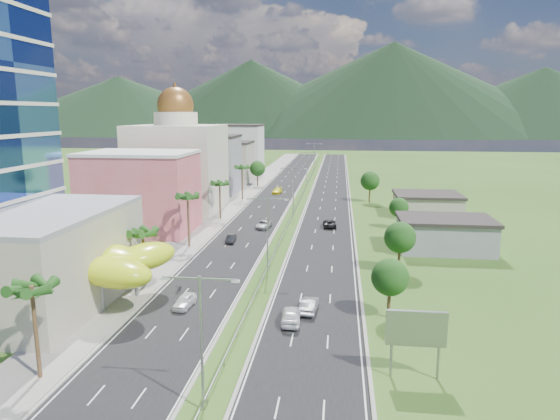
% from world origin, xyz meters
% --- Properties ---
extents(ground, '(500.00, 500.00, 0.00)m').
position_xyz_m(ground, '(0.00, 0.00, 0.00)').
color(ground, '#2D5119').
rests_on(ground, ground).
extents(road_left, '(11.00, 260.00, 0.04)m').
position_xyz_m(road_left, '(-7.50, 90.00, 0.02)').
color(road_left, black).
rests_on(road_left, ground).
extents(road_right, '(11.00, 260.00, 0.04)m').
position_xyz_m(road_right, '(7.50, 90.00, 0.02)').
color(road_right, black).
rests_on(road_right, ground).
extents(sidewalk_left, '(7.00, 260.00, 0.12)m').
position_xyz_m(sidewalk_left, '(-17.00, 90.00, 0.06)').
color(sidewalk_left, gray).
rests_on(sidewalk_left, ground).
extents(median_guardrail, '(0.10, 216.06, 0.76)m').
position_xyz_m(median_guardrail, '(0.00, 71.99, 0.62)').
color(median_guardrail, gray).
rests_on(median_guardrail, ground).
extents(streetlight_median_a, '(6.04, 0.25, 11.00)m').
position_xyz_m(streetlight_median_a, '(0.00, -25.00, 6.75)').
color(streetlight_median_a, gray).
rests_on(streetlight_median_a, ground).
extents(streetlight_median_b, '(6.04, 0.25, 11.00)m').
position_xyz_m(streetlight_median_b, '(0.00, 10.00, 6.75)').
color(streetlight_median_b, gray).
rests_on(streetlight_median_b, ground).
extents(streetlight_median_c, '(6.04, 0.25, 11.00)m').
position_xyz_m(streetlight_median_c, '(0.00, 50.00, 6.75)').
color(streetlight_median_c, gray).
rests_on(streetlight_median_c, ground).
extents(streetlight_median_d, '(6.04, 0.25, 11.00)m').
position_xyz_m(streetlight_median_d, '(0.00, 95.00, 6.75)').
color(streetlight_median_d, gray).
rests_on(streetlight_median_d, ground).
extents(streetlight_median_e, '(6.04, 0.25, 11.00)m').
position_xyz_m(streetlight_median_e, '(0.00, 140.00, 6.75)').
color(streetlight_median_e, gray).
rests_on(streetlight_median_e, ground).
extents(lime_canopy, '(18.00, 15.00, 7.40)m').
position_xyz_m(lime_canopy, '(-20.00, -4.00, 4.99)').
color(lime_canopy, '#CCE716').
rests_on(lime_canopy, ground).
extents(pink_shophouse, '(20.00, 15.00, 15.00)m').
position_xyz_m(pink_shophouse, '(-28.00, 32.00, 7.50)').
color(pink_shophouse, '#D05655').
rests_on(pink_shophouse, ground).
extents(domed_building, '(20.00, 20.00, 28.70)m').
position_xyz_m(domed_building, '(-28.00, 55.00, 11.35)').
color(domed_building, beige).
rests_on(domed_building, ground).
extents(midrise_grey, '(16.00, 15.00, 16.00)m').
position_xyz_m(midrise_grey, '(-27.00, 80.00, 8.00)').
color(midrise_grey, gray).
rests_on(midrise_grey, ground).
extents(midrise_beige, '(16.00, 15.00, 13.00)m').
position_xyz_m(midrise_beige, '(-27.00, 102.00, 6.50)').
color(midrise_beige, '#A29B85').
rests_on(midrise_beige, ground).
extents(midrise_white, '(16.00, 15.00, 18.00)m').
position_xyz_m(midrise_white, '(-27.00, 125.00, 9.00)').
color(midrise_white, silver).
rests_on(midrise_white, ground).
extents(billboard, '(5.20, 0.35, 6.20)m').
position_xyz_m(billboard, '(17.00, -18.00, 4.42)').
color(billboard, gray).
rests_on(billboard, ground).
extents(shed_near, '(15.00, 10.00, 5.00)m').
position_xyz_m(shed_near, '(28.00, 25.00, 2.50)').
color(shed_near, gray).
rests_on(shed_near, ground).
extents(shed_far, '(14.00, 12.00, 4.40)m').
position_xyz_m(shed_far, '(30.00, 55.00, 2.20)').
color(shed_far, '#A29B85').
rests_on(shed_far, ground).
extents(palm_tree_a, '(3.60, 3.60, 9.10)m').
position_xyz_m(palm_tree_a, '(-15.50, -22.00, 8.02)').
color(palm_tree_a, '#47301C').
rests_on(palm_tree_a, ground).
extents(palm_tree_b, '(3.60, 3.60, 8.10)m').
position_xyz_m(palm_tree_b, '(-15.50, 2.00, 7.06)').
color(palm_tree_b, '#47301C').
rests_on(palm_tree_b, ground).
extents(palm_tree_c, '(3.60, 3.60, 9.60)m').
position_xyz_m(palm_tree_c, '(-15.50, 22.00, 8.50)').
color(palm_tree_c, '#47301C').
rests_on(palm_tree_c, ground).
extents(palm_tree_d, '(3.60, 3.60, 8.60)m').
position_xyz_m(palm_tree_d, '(-15.50, 45.00, 7.54)').
color(palm_tree_d, '#47301C').
rests_on(palm_tree_d, ground).
extents(palm_tree_e, '(3.60, 3.60, 9.40)m').
position_xyz_m(palm_tree_e, '(-15.50, 70.00, 8.31)').
color(palm_tree_e, '#47301C').
rests_on(palm_tree_e, ground).
extents(leafy_tree_lfar, '(4.90, 4.90, 8.05)m').
position_xyz_m(leafy_tree_lfar, '(-15.50, 95.00, 5.58)').
color(leafy_tree_lfar, '#47301C').
rests_on(leafy_tree_lfar, ground).
extents(leafy_tree_ra, '(4.20, 4.20, 6.90)m').
position_xyz_m(leafy_tree_ra, '(16.00, -5.00, 4.78)').
color(leafy_tree_ra, '#47301C').
rests_on(leafy_tree_ra, ground).
extents(leafy_tree_rb, '(4.55, 4.55, 7.47)m').
position_xyz_m(leafy_tree_rb, '(19.00, 12.00, 5.18)').
color(leafy_tree_rb, '#47301C').
rests_on(leafy_tree_rb, ground).
extents(leafy_tree_rc, '(3.85, 3.85, 6.33)m').
position_xyz_m(leafy_tree_rc, '(22.00, 40.00, 4.37)').
color(leafy_tree_rc, '#47301C').
rests_on(leafy_tree_rc, ground).
extents(leafy_tree_rd, '(4.90, 4.90, 8.05)m').
position_xyz_m(leafy_tree_rd, '(18.00, 70.00, 5.58)').
color(leafy_tree_rd, '#47301C').
rests_on(leafy_tree_rd, ground).
extents(mountain_ridge, '(860.00, 140.00, 90.00)m').
position_xyz_m(mountain_ridge, '(60.00, 450.00, 0.00)').
color(mountain_ridge, black).
rests_on(mountain_ridge, ground).
extents(car_white_near_left, '(2.14, 4.51, 1.49)m').
position_xyz_m(car_white_near_left, '(-7.86, -4.80, 0.78)').
color(car_white_near_left, white).
rests_on(car_white_near_left, road_left).
extents(car_dark_left, '(1.67, 4.19, 1.35)m').
position_xyz_m(car_dark_left, '(-8.87, 25.56, 0.72)').
color(car_dark_left, black).
rests_on(car_dark_left, road_left).
extents(car_silver_mid_left, '(2.89, 5.62, 1.52)m').
position_xyz_m(car_silver_mid_left, '(-4.74, 37.39, 0.80)').
color(car_silver_mid_left, '#9EA1A5').
rests_on(car_silver_mid_left, road_left).
extents(car_yellow_far_left, '(2.82, 5.62, 1.57)m').
position_xyz_m(car_yellow_far_left, '(-7.48, 80.92, 0.82)').
color(car_yellow_far_left, yellow).
rests_on(car_yellow_far_left, road_left).
extents(car_white_near_right, '(2.36, 5.28, 1.76)m').
position_xyz_m(car_white_near_right, '(5.17, -7.76, 0.92)').
color(car_white_near_right, white).
rests_on(car_white_near_right, road_right).
extents(car_silver_right, '(2.14, 5.03, 1.61)m').
position_xyz_m(car_silver_right, '(6.97, -4.35, 0.85)').
color(car_silver_right, '#929499').
rests_on(car_silver_right, road_right).
extents(car_dark_far_right, '(2.97, 5.68, 1.53)m').
position_xyz_m(car_dark_far_right, '(8.35, 39.88, 0.80)').
color(car_dark_far_right, black).
rests_on(car_dark_far_right, road_right).
extents(motorcycle, '(0.75, 1.99, 1.25)m').
position_xyz_m(motorcycle, '(-10.09, -0.00, 0.66)').
color(motorcycle, black).
rests_on(motorcycle, road_left).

